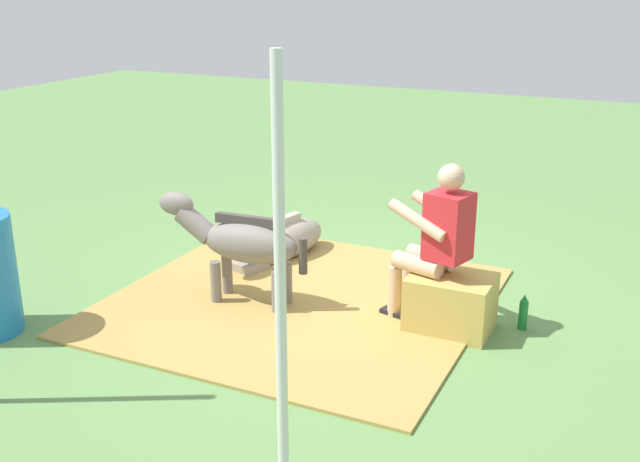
{
  "coord_description": "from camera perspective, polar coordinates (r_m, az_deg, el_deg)",
  "views": [
    {
      "loc": [
        -2.48,
        5.54,
        2.65
      ],
      "look_at": [
        0.15,
        -0.02,
        0.55
      ],
      "focal_mm": 42.73,
      "sensor_mm": 36.0,
      "label": 1
    }
  ],
  "objects": [
    {
      "name": "person_seated",
      "position": [
        5.88,
        8.62,
        -0.5
      ],
      "size": [
        0.71,
        0.53,
        1.32
      ],
      "color": "#D8AD8C",
      "rests_on": "ground"
    },
    {
      "name": "soda_bottle",
      "position": [
        6.15,
        14.99,
        -5.9
      ],
      "size": [
        0.07,
        0.07,
        0.29
      ],
      "color": "#197233",
      "rests_on": "ground"
    },
    {
      "name": "hay_patch",
      "position": [
        6.46,
        -1.63,
        -5.24
      ],
      "size": [
        3.0,
        2.93,
        0.02
      ],
      "primitive_type": "cube",
      "color": "#AD8C47",
      "rests_on": "ground"
    },
    {
      "name": "hay_bale",
      "position": [
        6.0,
        9.75,
        -5.32
      ],
      "size": [
        0.64,
        0.49,
        0.44
      ],
      "primitive_type": "cube",
      "color": "tan",
      "rests_on": "ground"
    },
    {
      "name": "ground_plane",
      "position": [
        6.62,
        1.06,
        -4.75
      ],
      "size": [
        24.0,
        24.0,
        0.0
      ],
      "primitive_type": "plane",
      "color": "#608C4C"
    },
    {
      "name": "pony_lying",
      "position": [
        7.36,
        -2.86,
        -0.71
      ],
      "size": [
        0.6,
        1.36,
        0.42
      ],
      "color": "gray",
      "rests_on": "ground"
    },
    {
      "name": "tent_pole_left",
      "position": [
        3.82,
        -2.99,
        -4.1
      ],
      "size": [
        0.06,
        0.06,
        2.32
      ],
      "primitive_type": "cylinder",
      "color": "silver",
      "rests_on": "ground"
    },
    {
      "name": "pony_standing",
      "position": [
        6.29,
        -5.99,
        -0.8
      ],
      "size": [
        1.35,
        0.38,
        0.91
      ],
      "color": "slate",
      "rests_on": "ground"
    }
  ]
}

